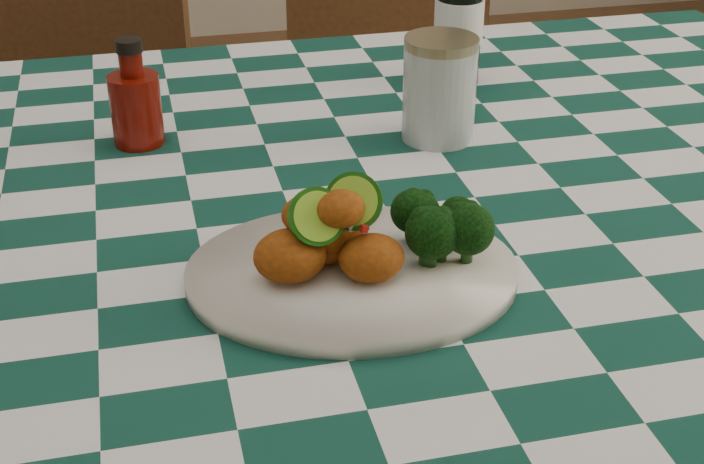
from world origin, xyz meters
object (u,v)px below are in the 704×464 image
object	(u,v)px
fried_chicken_pile	(338,230)
beer_bottle	(460,1)
wooden_chair_left	(72,199)
mason_jar	(439,89)
wooden_chair_right	(395,156)
dining_table	(293,456)
plate	(352,274)
ketchup_bottle	(134,92)

from	to	relation	value
fried_chicken_pile	beer_bottle	world-z (taller)	beer_bottle
wooden_chair_left	mason_jar	bearing A→B (deg)	-32.73
mason_jar	wooden_chair_right	bearing A→B (deg)	78.37
fried_chicken_pile	dining_table	bearing A→B (deg)	95.13
plate	mason_jar	bearing A→B (deg)	59.13
ketchup_bottle	mason_jar	world-z (taller)	ketchup_bottle
fried_chicken_pile	wooden_chair_right	world-z (taller)	wooden_chair_right
fried_chicken_pile	ketchup_bottle	bearing A→B (deg)	114.14
dining_table	fried_chicken_pile	xyz separation A→B (m)	(0.02, -0.20, 0.45)
plate	dining_table	bearing A→B (deg)	98.77
mason_jar	wooden_chair_right	distance (m)	0.77
beer_bottle	dining_table	bearing A→B (deg)	-136.76
beer_bottle	wooden_chair_left	distance (m)	0.88
ketchup_bottle	beer_bottle	distance (m)	0.47
mason_jar	wooden_chair_right	size ratio (longest dim) A/B	0.14
ketchup_bottle	beer_bottle	world-z (taller)	beer_bottle
ketchup_bottle	mason_jar	bearing A→B (deg)	-10.88
ketchup_bottle	mason_jar	xyz separation A→B (m)	(0.36, -0.07, -0.00)
dining_table	plate	size ratio (longest dim) A/B	5.27
beer_bottle	wooden_chair_right	size ratio (longest dim) A/B	0.26
dining_table	ketchup_bottle	world-z (taller)	ketchup_bottle
ketchup_bottle	wooden_chair_left	bearing A→B (deg)	103.38
wooden_chair_left	wooden_chair_right	world-z (taller)	wooden_chair_right
plate	wooden_chair_left	xyz separation A→B (m)	(-0.32, 0.94, -0.36)
dining_table	plate	distance (m)	0.45
wooden_chair_left	wooden_chair_right	xyz separation A→B (m)	(0.63, 0.01, 0.02)
plate	beer_bottle	distance (m)	0.57
dining_table	ketchup_bottle	size ratio (longest dim) A/B	12.50
dining_table	ketchup_bottle	xyz separation A→B (m)	(-0.15, 0.17, 0.46)
plate	mason_jar	size ratio (longest dim) A/B	2.43
mason_jar	ketchup_bottle	bearing A→B (deg)	169.12
plate	mason_jar	xyz separation A→B (m)	(0.18, 0.31, 0.06)
mason_jar	wooden_chair_right	xyz separation A→B (m)	(0.13, 0.64, -0.40)
mason_jar	dining_table	bearing A→B (deg)	-154.88
plate	fried_chicken_pile	xyz separation A→B (m)	(-0.01, 0.00, 0.05)
ketchup_bottle	mason_jar	distance (m)	0.37
ketchup_bottle	plate	bearing A→B (deg)	-64.20
plate	ketchup_bottle	xyz separation A→B (m)	(-0.18, 0.38, 0.06)
beer_bottle	wooden_chair_right	world-z (taller)	beer_bottle
mason_jar	beer_bottle	size ratio (longest dim) A/B	0.55
fried_chicken_pile	wooden_chair_left	size ratio (longest dim) A/B	0.15
plate	ketchup_bottle	world-z (taller)	ketchup_bottle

